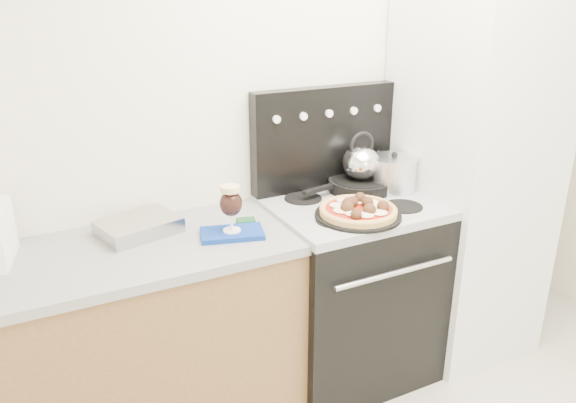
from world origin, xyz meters
TOP-DOWN VIEW (x-y plane):
  - room_shell at (0.00, 0.29)m, footprint 3.52×3.01m
  - base_cabinet at (-1.02, 1.20)m, footprint 1.45×0.60m
  - countertop at (-1.02, 1.20)m, footprint 1.48×0.63m
  - stove_body at (0.08, 1.18)m, footprint 0.76×0.65m
  - cooktop at (0.08, 1.18)m, footprint 0.76×0.65m
  - backguard at (0.08, 1.45)m, footprint 0.76×0.08m
  - fridge at (0.78, 1.15)m, footprint 0.64×0.68m
  - foil_sheet at (-0.88, 1.32)m, footprint 0.36×0.30m
  - oven_mitt at (-0.54, 1.12)m, footprint 0.29×0.21m
  - beer_glass at (-0.54, 1.12)m, footprint 0.12×0.12m
  - pizza_pan at (0.01, 1.02)m, footprint 0.47×0.47m
  - pizza at (0.01, 1.02)m, footprint 0.39×0.39m
  - skillet at (0.21, 1.31)m, footprint 0.37×0.37m
  - tea_kettle at (0.21, 1.31)m, footprint 0.22×0.22m
  - stock_pot at (0.35, 1.23)m, footprint 0.26×0.26m

SIDE VIEW (x-z plane):
  - base_cabinet at x=-1.02m, z-range 0.00..0.86m
  - stove_body at x=0.08m, z-range 0.00..0.88m
  - countertop at x=-1.02m, z-range 0.86..0.90m
  - cooktop at x=0.08m, z-range 0.88..0.92m
  - oven_mitt at x=-0.54m, z-range 0.90..0.92m
  - pizza_pan at x=0.01m, z-range 0.92..0.93m
  - foil_sheet at x=-0.88m, z-range 0.90..0.96m
  - skillet at x=0.21m, z-range 0.92..0.98m
  - fridge at x=0.78m, z-range 0.00..1.90m
  - pizza at x=0.01m, z-range 0.93..0.98m
  - stock_pot at x=0.35m, z-range 0.92..1.08m
  - beer_glass at x=-0.54m, z-range 0.92..1.12m
  - tea_kettle at x=0.21m, z-range 0.98..1.18m
  - backguard at x=0.08m, z-range 0.92..1.42m
  - room_shell at x=0.00m, z-range -0.01..2.51m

